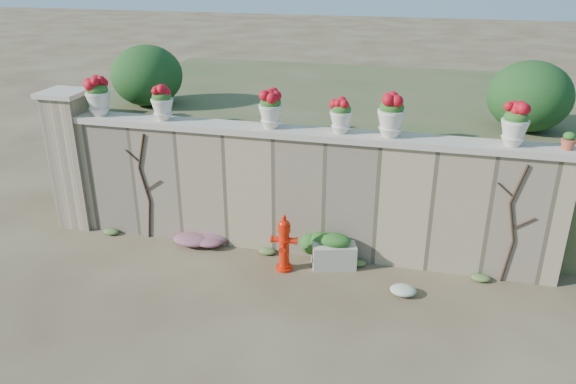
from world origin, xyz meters
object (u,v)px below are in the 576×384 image
(fire_hydrant, at_px, (284,243))
(planter_box, at_px, (334,251))
(terracotta_pot, at_px, (568,142))
(urn_pot_0, at_px, (98,97))

(fire_hydrant, relative_size, planter_box, 1.23)
(planter_box, bearing_deg, fire_hydrant, -174.78)
(fire_hydrant, bearing_deg, planter_box, 17.64)
(fire_hydrant, relative_size, terracotta_pot, 3.89)
(fire_hydrant, bearing_deg, urn_pot_0, 163.95)
(fire_hydrant, xyz_separation_m, terracotta_pot, (3.90, 0.70, 1.74))
(fire_hydrant, height_order, terracotta_pot, terracotta_pot)
(urn_pot_0, height_order, terracotta_pot, urn_pot_0)
(planter_box, relative_size, terracotta_pot, 3.17)
(fire_hydrant, bearing_deg, terracotta_pot, 5.94)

